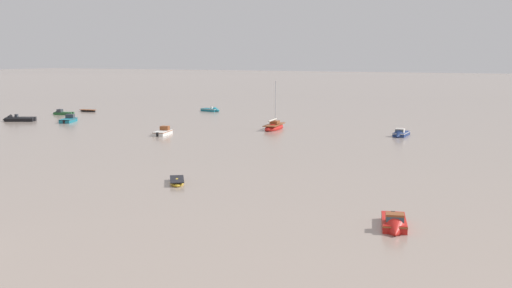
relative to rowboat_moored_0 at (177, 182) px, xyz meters
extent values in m
ellipsoid|color=gold|center=(0.00, 0.00, -0.03)|extent=(3.15, 3.71, 0.58)
cube|color=black|center=(0.00, 0.00, 0.22)|extent=(2.96, 3.46, 0.08)
cube|color=black|center=(0.00, 0.00, 0.13)|extent=(1.05, 0.84, 0.06)
ellipsoid|color=red|center=(-9.39, 40.18, 0.09)|extent=(3.23, 7.27, 1.21)
cube|color=brown|center=(-9.39, 40.18, 0.57)|extent=(2.85, 6.20, 0.12)
cube|color=brown|center=(-9.44, 40.53, 0.91)|extent=(1.44, 1.86, 0.44)
cylinder|color=#B7BABF|center=(-9.48, 40.81, 4.02)|extent=(0.12, 0.12, 6.66)
cylinder|color=beige|center=(-9.25, 39.31, 1.36)|extent=(0.83, 3.86, 0.24)
ellipsoid|color=black|center=(-56.29, 49.48, -0.03)|extent=(3.82, 1.66, 0.59)
cube|color=brown|center=(-56.29, 49.48, 0.22)|extent=(3.52, 1.61, 0.08)
cube|color=brown|center=(-56.29, 49.48, 0.14)|extent=(0.36, 1.16, 0.06)
cube|color=black|center=(-54.06, 30.28, 0.08)|extent=(5.22, 3.93, 0.95)
cone|color=black|center=(-56.33, 29.16, 0.08)|extent=(2.20, 2.38, 1.90)
cube|color=#33383F|center=(-54.11, 30.25, 0.44)|extent=(5.33, 4.02, 0.11)
cube|color=#33383F|center=(-54.73, 29.95, 0.82)|extent=(0.66, 0.75, 0.53)
cube|color=black|center=(-51.95, 31.32, 0.22)|extent=(0.43, 0.47, 0.68)
cube|color=red|center=(20.86, -4.73, 0.03)|extent=(2.58, 4.07, 0.74)
cone|color=red|center=(21.42, -6.62, 0.03)|extent=(1.76, 1.55, 1.49)
cube|color=brown|center=(20.88, -4.77, 0.31)|extent=(2.63, 4.16, 0.08)
cube|color=brown|center=(21.12, -5.59, 0.69)|extent=(1.39, 1.20, 0.58)
cube|color=#384751|center=(21.25, -6.03, 0.73)|extent=(1.14, 0.52, 0.46)
cube|color=black|center=(20.34, -2.96, 0.14)|extent=(0.35, 0.31, 0.53)
cube|color=navy|center=(10.29, 41.32, 0.04)|extent=(1.66, 3.93, 0.77)
cone|color=navy|center=(10.31, 39.28, 0.04)|extent=(1.55, 1.24, 1.54)
cube|color=silver|center=(10.29, 41.28, 0.32)|extent=(1.69, 4.01, 0.09)
cube|color=silver|center=(10.30, 40.39, 0.72)|extent=(1.23, 0.95, 0.60)
cube|color=#384751|center=(10.30, 39.92, 0.76)|extent=(1.17, 0.22, 0.48)
cube|color=black|center=(10.27, 43.23, 0.15)|extent=(0.31, 0.24, 0.55)
cube|color=#197084|center=(-45.35, 32.80, 0.06)|extent=(3.48, 4.68, 0.85)
cone|color=#197084|center=(-46.32, 34.85, 0.06)|extent=(2.12, 1.96, 1.71)
cube|color=#33383F|center=(-45.38, 32.84, 0.38)|extent=(3.56, 4.79, 0.09)
cube|color=#33383F|center=(-45.80, 33.73, 0.81)|extent=(1.67, 1.52, 0.66)
cube|color=#384751|center=(-46.02, 34.20, 0.86)|extent=(1.27, 0.77, 0.53)
cube|color=black|center=(-44.45, 30.89, 0.18)|extent=(0.42, 0.39, 0.61)
cube|color=#23602D|center=(-55.86, 42.38, 0.02)|extent=(3.86, 2.53, 0.70)
cone|color=#23602D|center=(-57.64, 41.79, 0.02)|extent=(1.50, 1.69, 1.41)
cube|color=#33383F|center=(-55.90, 42.37, 0.28)|extent=(3.94, 2.59, 0.08)
cube|color=#33383F|center=(-56.67, 42.11, 0.64)|extent=(1.17, 1.33, 0.55)
cube|color=#384751|center=(-57.08, 41.97, 0.68)|extent=(0.52, 1.07, 0.44)
cube|color=black|center=(-54.21, 42.93, 0.12)|extent=(0.30, 0.34, 0.50)
cube|color=white|center=(-20.92, 26.62, 0.04)|extent=(2.58, 4.24, 0.78)
cone|color=white|center=(-21.44, 28.63, 0.04)|extent=(1.82, 1.59, 1.56)
cube|color=brown|center=(-20.93, 26.67, 0.33)|extent=(2.63, 4.33, 0.09)
cube|color=brown|center=(-21.16, 27.54, 0.73)|extent=(1.43, 1.23, 0.60)
cube|color=#384751|center=(-21.28, 28.00, 0.77)|extent=(1.20, 0.50, 0.48)
cube|color=black|center=(-20.44, 24.75, 0.15)|extent=(0.36, 0.31, 0.55)
cube|color=#197084|center=(-34.35, 61.63, 0.03)|extent=(4.08, 2.35, 0.75)
cone|color=#197084|center=(-32.39, 61.21, 0.03)|extent=(1.48, 1.73, 1.51)
cube|color=silver|center=(-34.31, 61.62, 0.31)|extent=(4.17, 2.40, 0.08)
cube|color=silver|center=(-33.77, 61.50, 0.62)|extent=(0.43, 0.56, 0.42)
cube|color=black|center=(-36.18, 62.01, 0.14)|extent=(0.29, 0.34, 0.54)
camera|label=1|loc=(30.28, -43.44, 11.20)|focal=41.74mm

